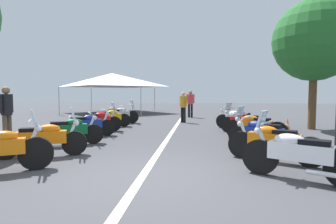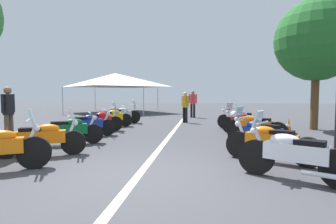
{
  "view_description": "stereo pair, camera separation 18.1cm",
  "coord_description": "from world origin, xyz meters",
  "px_view_note": "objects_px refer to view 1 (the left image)",
  "views": [
    {
      "loc": [
        -4.86,
        -1.01,
        1.53
      ],
      "look_at": [
        4.43,
        0.0,
        0.91
      ],
      "focal_mm": 29.07,
      "sensor_mm": 36.0,
      "label": 1
    },
    {
      "loc": [
        -4.86,
        -1.2,
        1.53
      ],
      "look_at": [
        4.43,
        0.0,
        0.91
      ],
      "focal_mm": 29.07,
      "sensor_mm": 36.0,
      "label": 2
    }
  ],
  "objects_px": {
    "bystander_2": "(7,110)",
    "motorcycle_left_row_5": "(109,118)",
    "bystander_3": "(183,105)",
    "bystander_0": "(190,102)",
    "motorcycle_right_row_2": "(262,133)",
    "motorcycle_right_row_4": "(244,122)",
    "traffic_cone_1": "(287,126)",
    "motorcycle_left_row_2": "(68,131)",
    "traffic_cone_0": "(6,137)",
    "roadside_tree_1": "(314,41)",
    "motorcycle_left_row_1": "(43,138)",
    "motorcycle_right_row_3": "(255,126)",
    "motorcycle_left_row_6": "(119,115)",
    "motorcycle_right_row_5": "(238,119)",
    "motorcycle_right_row_0": "(298,154)",
    "event_tent": "(112,80)",
    "motorcycle_left_row_3": "(86,125)",
    "motorcycle_right_row_1": "(273,142)",
    "motorcycle_left_row_4": "(98,121)"
  },
  "relations": [
    {
      "from": "motorcycle_left_row_2",
      "to": "motorcycle_right_row_4",
      "type": "relative_size",
      "value": 1.07
    },
    {
      "from": "bystander_3",
      "to": "bystander_0",
      "type": "bearing_deg",
      "value": 36.97
    },
    {
      "from": "motorcycle_right_row_0",
      "to": "motorcycle_right_row_3",
      "type": "xyz_separation_m",
      "value": [
        4.2,
        -0.11,
        -0.01
      ]
    },
    {
      "from": "motorcycle_right_row_0",
      "to": "motorcycle_right_row_1",
      "type": "bearing_deg",
      "value": -56.4
    },
    {
      "from": "traffic_cone_1",
      "to": "bystander_2",
      "type": "relative_size",
      "value": 0.35
    },
    {
      "from": "motorcycle_right_row_2",
      "to": "bystander_3",
      "type": "xyz_separation_m",
      "value": [
        6.86,
        2.5,
        0.5
      ]
    },
    {
      "from": "motorcycle_right_row_2",
      "to": "motorcycle_right_row_4",
      "type": "distance_m",
      "value": 2.96
    },
    {
      "from": "motorcycle_left_row_2",
      "to": "motorcycle_right_row_5",
      "type": "relative_size",
      "value": 1.01
    },
    {
      "from": "motorcycle_left_row_6",
      "to": "motorcycle_right_row_5",
      "type": "distance_m",
      "value": 5.91
    },
    {
      "from": "motorcycle_right_row_5",
      "to": "traffic_cone_0",
      "type": "xyz_separation_m",
      "value": [
        -4.78,
        7.18,
        -0.16
      ]
    },
    {
      "from": "motorcycle_right_row_5",
      "to": "roadside_tree_1",
      "type": "relative_size",
      "value": 0.34
    },
    {
      "from": "roadside_tree_1",
      "to": "bystander_2",
      "type": "bearing_deg",
      "value": 112.25
    },
    {
      "from": "bystander_2",
      "to": "traffic_cone_1",
      "type": "bearing_deg",
      "value": -158.7
    },
    {
      "from": "motorcycle_left_row_2",
      "to": "bystander_2",
      "type": "height_order",
      "value": "bystander_2"
    },
    {
      "from": "motorcycle_left_row_3",
      "to": "bystander_2",
      "type": "bearing_deg",
      "value": 178.74
    },
    {
      "from": "motorcycle_right_row_4",
      "to": "bystander_3",
      "type": "xyz_separation_m",
      "value": [
        3.9,
        2.54,
        0.5
      ]
    },
    {
      "from": "motorcycle_right_row_2",
      "to": "bystander_2",
      "type": "xyz_separation_m",
      "value": [
        0.3,
        7.69,
        0.58
      ]
    },
    {
      "from": "motorcycle_left_row_1",
      "to": "motorcycle_right_row_3",
      "type": "distance_m",
      "value": 6.36
    },
    {
      "from": "motorcycle_left_row_3",
      "to": "bystander_3",
      "type": "distance_m",
      "value": 6.19
    },
    {
      "from": "bystander_2",
      "to": "motorcycle_right_row_0",
      "type": "bearing_deg",
      "value": 163.46
    },
    {
      "from": "motorcycle_left_row_3",
      "to": "bystander_0",
      "type": "distance_m",
      "value": 9.2
    },
    {
      "from": "motorcycle_left_row_5",
      "to": "traffic_cone_1",
      "type": "xyz_separation_m",
      "value": [
        -1.21,
        -7.41,
        -0.16
      ]
    },
    {
      "from": "motorcycle_left_row_6",
      "to": "event_tent",
      "type": "bearing_deg",
      "value": 75.07
    },
    {
      "from": "motorcycle_left_row_6",
      "to": "motorcycle_right_row_3",
      "type": "relative_size",
      "value": 1.01
    },
    {
      "from": "motorcycle_left_row_2",
      "to": "motorcycle_left_row_6",
      "type": "relative_size",
      "value": 1.01
    },
    {
      "from": "motorcycle_left_row_2",
      "to": "bystander_3",
      "type": "xyz_separation_m",
      "value": [
        6.81,
        -3.06,
        0.51
      ]
    },
    {
      "from": "bystander_2",
      "to": "motorcycle_left_row_5",
      "type": "bearing_deg",
      "value": -111.31
    },
    {
      "from": "traffic_cone_1",
      "to": "bystander_0",
      "type": "distance_m",
      "value": 7.95
    },
    {
      "from": "motorcycle_left_row_3",
      "to": "motorcycle_right_row_4",
      "type": "height_order",
      "value": "motorcycle_right_row_4"
    },
    {
      "from": "motorcycle_left_row_1",
      "to": "event_tent",
      "type": "distance_m",
      "value": 15.78
    },
    {
      "from": "motorcycle_left_row_5",
      "to": "motorcycle_right_row_1",
      "type": "distance_m",
      "value": 8.05
    },
    {
      "from": "motorcycle_left_row_4",
      "to": "event_tent",
      "type": "distance_m",
      "value": 11.59
    },
    {
      "from": "bystander_2",
      "to": "event_tent",
      "type": "distance_m",
      "value": 13.69
    },
    {
      "from": "motorcycle_left_row_6",
      "to": "bystander_0",
      "type": "xyz_separation_m",
      "value": [
        4.28,
        -3.51,
        0.55
      ]
    },
    {
      "from": "motorcycle_right_row_0",
      "to": "roadside_tree_1",
      "type": "relative_size",
      "value": 0.33
    },
    {
      "from": "bystander_0",
      "to": "bystander_3",
      "type": "relative_size",
      "value": 1.06
    },
    {
      "from": "bystander_0",
      "to": "roadside_tree_1",
      "type": "distance_m",
      "value": 8.06
    },
    {
      "from": "motorcycle_left_row_3",
      "to": "motorcycle_right_row_2",
      "type": "bearing_deg",
      "value": -48.8
    },
    {
      "from": "traffic_cone_0",
      "to": "motorcycle_right_row_4",
      "type": "bearing_deg",
      "value": -64.62
    },
    {
      "from": "motorcycle_left_row_6",
      "to": "motorcycle_right_row_4",
      "type": "height_order",
      "value": "motorcycle_left_row_6"
    },
    {
      "from": "motorcycle_left_row_3",
      "to": "motorcycle_right_row_5",
      "type": "height_order",
      "value": "motorcycle_right_row_5"
    },
    {
      "from": "motorcycle_right_row_0",
      "to": "traffic_cone_1",
      "type": "relative_size",
      "value": 3.0
    },
    {
      "from": "traffic_cone_0",
      "to": "motorcycle_right_row_1",
      "type": "bearing_deg",
      "value": -97.0
    },
    {
      "from": "motorcycle_left_row_4",
      "to": "motorcycle_right_row_0",
      "type": "height_order",
      "value": "motorcycle_right_row_0"
    },
    {
      "from": "bystander_3",
      "to": "bystander_2",
      "type": "bearing_deg",
      "value": -176.2
    },
    {
      "from": "motorcycle_left_row_6",
      "to": "bystander_2",
      "type": "xyz_separation_m",
      "value": [
        -5.49,
        1.97,
        0.56
      ]
    },
    {
      "from": "motorcycle_left_row_2",
      "to": "traffic_cone_0",
      "type": "distance_m",
      "value": 1.7
    },
    {
      "from": "motorcycle_right_row_0",
      "to": "event_tent",
      "type": "xyz_separation_m",
      "value": [
        16.5,
        8.65,
        2.17
      ]
    },
    {
      "from": "motorcycle_right_row_4",
      "to": "motorcycle_right_row_5",
      "type": "distance_m",
      "value": 1.36
    },
    {
      "from": "motorcycle_left_row_1",
      "to": "roadside_tree_1",
      "type": "bearing_deg",
      "value": 11.91
    }
  ]
}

